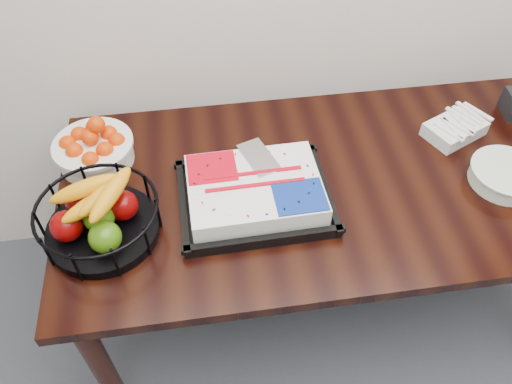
{
  "coord_description": "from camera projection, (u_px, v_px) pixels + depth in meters",
  "views": [
    {
      "loc": [
        -0.41,
        0.9,
        1.97
      ],
      "look_at": [
        -0.27,
        1.91,
        0.83
      ],
      "focal_mm": 35.0,
      "sensor_mm": 36.0,
      "label": 1
    }
  ],
  "objects": [
    {
      "name": "table",
      "position": [
        327.0,
        196.0,
        1.74
      ],
      "size": [
        1.8,
        0.9,
        0.75
      ],
      "color": "black",
      "rests_on": "ground"
    },
    {
      "name": "cake_tray",
      "position": [
        255.0,
        192.0,
        1.58
      ],
      "size": [
        0.48,
        0.39,
        0.1
      ],
      "color": "black",
      "rests_on": "table"
    },
    {
      "name": "tangerine_bowl",
      "position": [
        93.0,
        145.0,
        1.68
      ],
      "size": [
        0.27,
        0.27,
        0.17
      ],
      "color": "white",
      "rests_on": "table"
    },
    {
      "name": "fruit_basket",
      "position": [
        99.0,
        217.0,
        1.47
      ],
      "size": [
        0.36,
        0.36,
        0.19
      ],
      "color": "black",
      "rests_on": "table"
    },
    {
      "name": "plate_stack",
      "position": [
        505.0,
        175.0,
        1.65
      ],
      "size": [
        0.24,
        0.24,
        0.06
      ],
      "color": "white",
      "rests_on": "table"
    },
    {
      "name": "fork_bag",
      "position": [
        455.0,
        128.0,
        1.8
      ],
      "size": [
        0.25,
        0.21,
        0.06
      ],
      "color": "silver",
      "rests_on": "table"
    }
  ]
}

